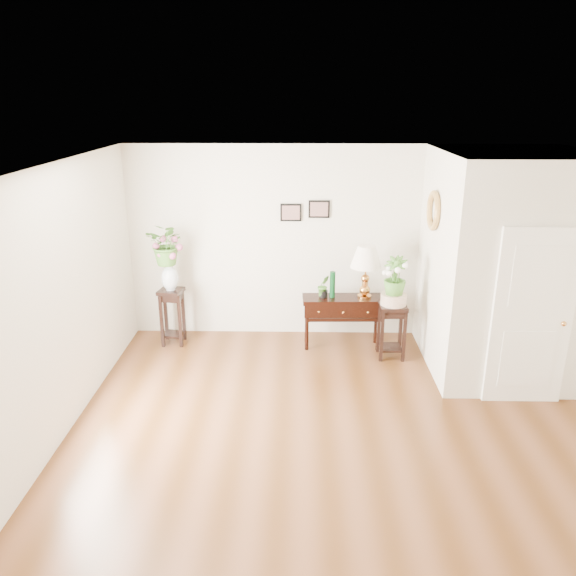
{
  "coord_description": "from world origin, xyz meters",
  "views": [
    {
      "loc": [
        -0.53,
        -5.14,
        3.44
      ],
      "look_at": [
        -0.66,
        1.3,
        1.21
      ],
      "focal_mm": 35.0,
      "sensor_mm": 36.0,
      "label": 1
    }
  ],
  "objects_px": {
    "console_table": "(342,322)",
    "plant_stand_a": "(173,317)",
    "plant_stand_b": "(391,331)",
    "table_lamp": "(365,273)"
  },
  "relations": [
    {
      "from": "table_lamp",
      "to": "plant_stand_b",
      "type": "distance_m",
      "value": 0.86
    },
    {
      "from": "console_table",
      "to": "plant_stand_a",
      "type": "height_order",
      "value": "plant_stand_a"
    },
    {
      "from": "console_table",
      "to": "table_lamp",
      "type": "distance_m",
      "value": 0.78
    },
    {
      "from": "console_table",
      "to": "plant_stand_a",
      "type": "relative_size",
      "value": 1.36
    },
    {
      "from": "plant_stand_a",
      "to": "plant_stand_b",
      "type": "height_order",
      "value": "plant_stand_a"
    },
    {
      "from": "plant_stand_a",
      "to": "plant_stand_b",
      "type": "relative_size",
      "value": 1.08
    },
    {
      "from": "table_lamp",
      "to": "plant_stand_a",
      "type": "bearing_deg",
      "value": 178.75
    },
    {
      "from": "plant_stand_a",
      "to": "console_table",
      "type": "bearing_deg",
      "value": -1.4
    },
    {
      "from": "table_lamp",
      "to": "plant_stand_b",
      "type": "height_order",
      "value": "table_lamp"
    },
    {
      "from": "console_table",
      "to": "table_lamp",
      "type": "height_order",
      "value": "table_lamp"
    }
  ]
}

